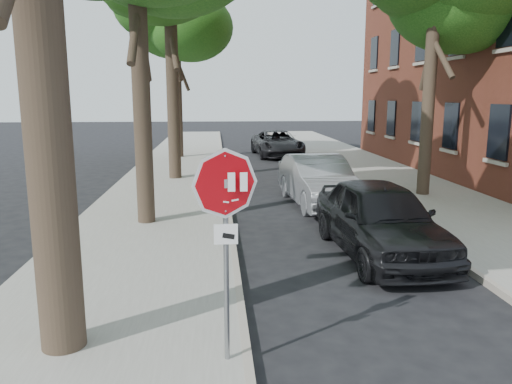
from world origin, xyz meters
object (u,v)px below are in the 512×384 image
(tree_far, at_px, (176,17))
(car_b, at_px, (318,181))
(stop_sign, at_px, (226,215))
(car_a, at_px, (380,218))
(car_d, at_px, (277,143))

(tree_far, bearing_deg, car_b, -67.27)
(stop_sign, height_order, car_a, stop_sign)
(tree_far, distance_m, car_d, 8.42)
(car_a, relative_size, car_d, 0.91)
(car_b, bearing_deg, car_d, 84.35)
(car_a, xyz_separation_m, car_d, (0.00, 17.47, -0.08))
(tree_far, height_order, car_a, tree_far)
(stop_sign, relative_size, car_d, 0.51)
(stop_sign, xyz_separation_m, car_a, (3.30, 4.23, -1.16))
(stop_sign, relative_size, car_b, 0.57)
(stop_sign, distance_m, car_a, 5.49)
(car_b, bearing_deg, tree_far, 108.43)
(stop_sign, bearing_deg, car_b, 71.81)
(car_a, height_order, car_b, car_a)
(stop_sign, xyz_separation_m, car_b, (3.00, 9.14, -1.19))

